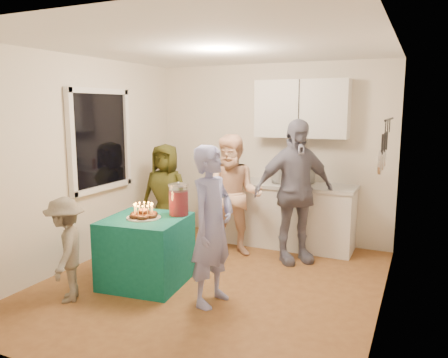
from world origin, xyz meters
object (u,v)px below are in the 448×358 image
at_px(woman_back_right, 294,191).
at_px(child_near_left, 66,250).
at_px(man_birthday, 212,226).
at_px(counter, 276,215).
at_px(party_table, 146,251).
at_px(woman_back_left, 166,194).
at_px(punch_jar, 179,200).
at_px(woman_back_center, 234,196).
at_px(microwave, 293,174).

distance_m(woman_back_right, child_near_left, 2.79).
bearing_deg(man_birthday, counter, 8.11).
xyz_separation_m(woman_back_right, child_near_left, (-1.79, -2.10, -0.38)).
distance_m(party_table, woman_back_left, 1.51).
bearing_deg(counter, child_near_left, -116.77).
height_order(counter, punch_jar, punch_jar).
relative_size(punch_jar, woman_back_center, 0.21).
xyz_separation_m(party_table, woman_back_left, (-0.59, 1.35, 0.35)).
bearing_deg(woman_back_right, woman_back_left, 140.47).
bearing_deg(woman_back_right, counter, 85.53).
xyz_separation_m(man_birthday, woman_back_left, (-1.49, 1.49, -0.08)).
distance_m(microwave, woman_back_right, 0.63).
relative_size(microwave, woman_back_left, 0.35).
distance_m(punch_jar, man_birthday, 0.75).
bearing_deg(woman_back_left, woman_back_right, -6.10).
xyz_separation_m(punch_jar, child_near_left, (-0.76, -0.98, -0.39)).
distance_m(man_birthday, woman_back_center, 1.48).
bearing_deg(punch_jar, woman_back_center, 77.08).
bearing_deg(woman_back_right, party_table, -174.04).
bearing_deg(woman_back_center, punch_jar, -114.67).
bearing_deg(party_table, woman_back_center, 68.35).
relative_size(party_table, woman_back_left, 0.58).
distance_m(party_table, punch_jar, 0.67).
bearing_deg(woman_back_left, man_birthday, -52.40).
distance_m(counter, child_near_left, 3.02).
xyz_separation_m(counter, microwave, (0.24, 0.00, 0.62)).
relative_size(man_birthday, woman_back_right, 0.88).
relative_size(woman_back_center, child_near_left, 1.50).
distance_m(party_table, child_near_left, 0.88).
bearing_deg(woman_back_right, woman_back_center, 146.31).
bearing_deg(child_near_left, party_table, 112.01).
bearing_deg(punch_jar, man_birthday, -32.94).
height_order(party_table, woman_back_right, woman_back_right).
xyz_separation_m(counter, child_near_left, (-1.36, -2.69, 0.11)).
relative_size(counter, woman_back_right, 1.20).
bearing_deg(party_table, punch_jar, 43.64).
bearing_deg(punch_jar, child_near_left, -127.85).
bearing_deg(microwave, counter, -168.67).
xyz_separation_m(woman_back_left, woman_back_right, (1.89, 0.04, 0.19)).
bearing_deg(woman_back_left, punch_jar, -58.85).
xyz_separation_m(microwave, party_table, (-1.12, -1.98, -0.67)).
distance_m(man_birthday, child_near_left, 1.52).
bearing_deg(woman_back_right, punch_jar, -173.26).
distance_m(punch_jar, woman_back_center, 1.06).
height_order(party_table, punch_jar, punch_jar).
bearing_deg(child_near_left, microwave, 115.35).
bearing_deg(woman_back_right, child_near_left, -171.19).
bearing_deg(microwave, man_birthday, -84.57).
bearing_deg(child_near_left, woman_back_center, 119.70).
distance_m(woman_back_left, child_near_left, 2.07).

